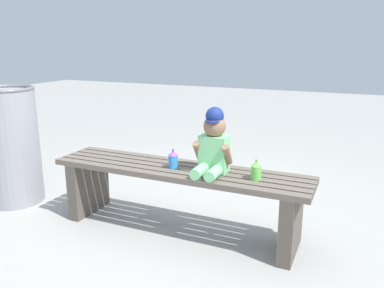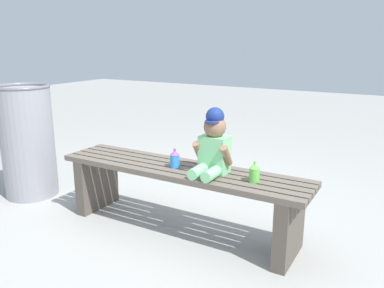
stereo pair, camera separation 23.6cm
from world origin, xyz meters
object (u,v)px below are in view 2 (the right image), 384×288
park_bench (180,187)px  sippy_cup_left (175,159)px  sippy_cup_right (255,172)px  trash_bin (28,141)px  child_figure (213,145)px

park_bench → sippy_cup_left: size_ratio=13.69×
sippy_cup_left → sippy_cup_right: (0.54, 0.00, 0.00)m
park_bench → sippy_cup_right: 0.55m
park_bench → sippy_cup_left: 0.20m
sippy_cup_left → trash_bin: 1.36m
child_figure → sippy_cup_left: bearing=-176.0°
child_figure → sippy_cup_right: bearing=-3.8°
trash_bin → sippy_cup_left: bearing=2.3°
sippy_cup_right → trash_bin: 1.90m
child_figure → sippy_cup_right: child_figure is taller
sippy_cup_right → trash_bin: size_ratio=0.14×
park_bench → child_figure: 0.40m
sippy_cup_left → trash_bin: (-1.36, -0.05, -0.04)m
park_bench → sippy_cup_right: bearing=-2.1°
park_bench → child_figure: child_figure is taller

